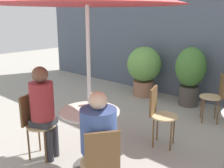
# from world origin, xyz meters

# --- Properties ---
(storefront_wall) EXTENTS (10.00, 0.06, 3.00)m
(storefront_wall) POSITION_xyz_m (0.00, 3.49, 1.50)
(storefront_wall) COLOR #4C5666
(storefront_wall) RESTS_ON ground_plane
(cafe_table_near) EXTENTS (0.72, 0.72, 0.73)m
(cafe_table_near) POSITION_xyz_m (0.01, 0.15, 0.54)
(cafe_table_near) COLOR #514C47
(cafe_table_near) RESTS_ON ground_plane
(bistro_chair_0) EXTENTS (0.42, 0.41, 0.86)m
(bistro_chair_0) POSITION_xyz_m (-0.70, -0.16, 0.52)
(bistro_chair_0) COLOR tan
(bistro_chair_0) RESTS_ON ground_plane
(bistro_chair_1) EXTENTS (0.43, 0.43, 0.86)m
(bistro_chair_1) POSITION_xyz_m (0.64, -0.30, 0.52)
(bistro_chair_1) COLOR tan
(bistro_chair_1) RESTS_ON ground_plane
(bistro_chair_2) EXTENTS (0.42, 0.40, 0.86)m
(bistro_chair_2) POSITION_xyz_m (0.33, 1.19, 0.52)
(bistro_chair_2) COLOR tan
(bistro_chair_2) RESTS_ON ground_plane
(bistro_chair_3) EXTENTS (0.43, 0.42, 0.86)m
(bistro_chair_3) POSITION_xyz_m (0.62, 2.57, 0.52)
(bistro_chair_3) COLOR tan
(bistro_chair_3) RESTS_ON ground_plane
(seated_person_0) EXTENTS (0.37, 0.35, 1.23)m
(seated_person_0) POSITION_xyz_m (-0.57, -0.11, 0.74)
(seated_person_0) COLOR #2D2D33
(seated_person_0) RESTS_ON ground_plane
(seated_person_1) EXTENTS (0.45, 0.44, 1.17)m
(seated_person_1) POSITION_xyz_m (0.52, -0.22, 0.69)
(seated_person_1) COLOR gray
(seated_person_1) RESTS_ON ground_plane
(beer_glass_0) EXTENTS (0.06, 0.06, 0.20)m
(beer_glass_0) POSITION_xyz_m (0.23, 0.09, 0.83)
(beer_glass_0) COLOR silver
(beer_glass_0) RESTS_ON cafe_table_near
(beer_glass_1) EXTENTS (0.07, 0.07, 0.15)m
(beer_glass_1) POSITION_xyz_m (-0.14, 0.33, 0.81)
(beer_glass_1) COLOR #DBC65B
(beer_glass_1) RESTS_ON cafe_table_near
(potted_plant_0) EXTENTS (0.78, 0.78, 1.14)m
(potted_plant_0) POSITION_xyz_m (-1.21, 3.01, 0.66)
(potted_plant_0) COLOR #93664C
(potted_plant_0) RESTS_ON ground_plane
(potted_plant_1) EXTENTS (0.61, 0.61, 1.22)m
(potted_plant_1) POSITION_xyz_m (-0.12, 3.08, 0.70)
(potted_plant_1) COLOR #47423D
(potted_plant_1) RESTS_ON ground_plane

